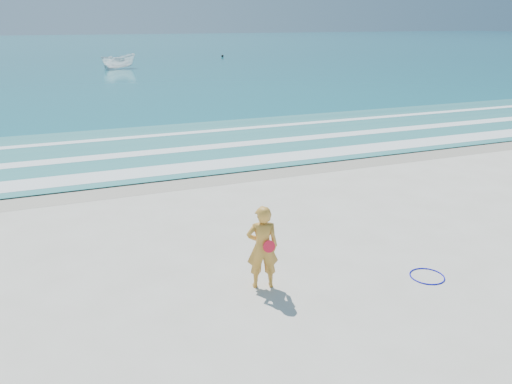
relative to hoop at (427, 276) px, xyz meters
name	(u,v)px	position (x,y,z in m)	size (l,w,h in m)	color
ground	(314,294)	(-2.77, 0.30, -0.01)	(400.00, 400.00, 0.00)	silver
wet_sand	(200,177)	(-2.77, 9.30, -0.01)	(400.00, 2.40, 0.00)	#B2A893
ocean	(74,48)	(-2.77, 105.30, 0.01)	(400.00, 190.00, 0.04)	#19727F
shallow	(171,146)	(-2.77, 14.30, 0.03)	(400.00, 10.00, 0.01)	#59B7AD
foam_near	(191,167)	(-2.77, 10.60, 0.04)	(400.00, 1.40, 0.01)	white
foam_mid	(175,150)	(-2.77, 13.50, 0.04)	(400.00, 0.90, 0.01)	white
foam_far	(160,135)	(-2.77, 16.80, 0.04)	(400.00, 0.60, 0.01)	white
hoop	(427,276)	(0.00, 0.00, 0.00)	(0.79, 0.79, 0.03)	#0A0BC3
boat	(119,61)	(-0.03, 54.34, 0.87)	(1.64, 4.35, 1.68)	white
buoy	(222,56)	(17.20, 67.76, 0.22)	(0.39, 0.39, 0.39)	black
woman	(262,247)	(-3.68, 1.01, 0.94)	(0.79, 0.62, 1.90)	gold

